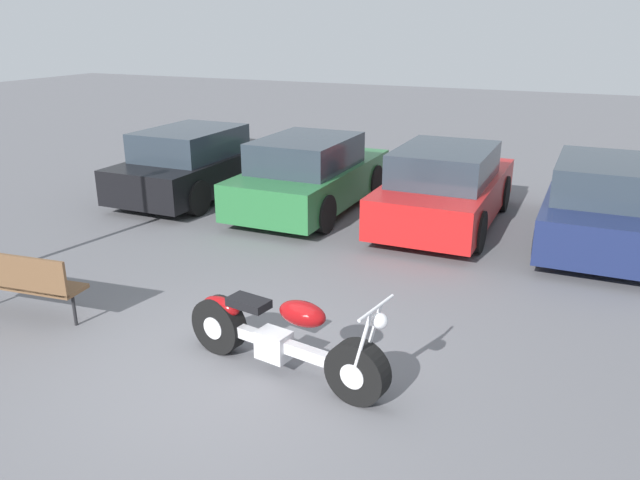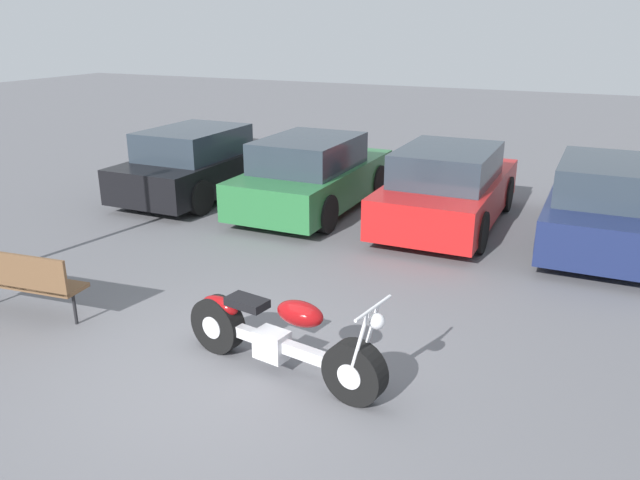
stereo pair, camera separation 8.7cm
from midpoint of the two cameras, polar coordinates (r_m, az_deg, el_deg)
ground_plane at (r=6.61m, az=-8.72°, el=-12.29°), size 60.00×60.00×0.00m
motorcycle at (r=6.43m, az=-3.42°, el=-8.93°), size 2.38×0.83×1.05m
parked_car_black at (r=13.19m, az=-10.74°, el=6.91°), size 1.82×4.07×1.42m
parked_car_green at (r=11.94m, az=-0.43°, el=5.95°), size 1.82×4.07×1.42m
parked_car_red at (r=11.22m, az=11.84°, el=4.66°), size 1.82×4.07×1.42m
parked_car_navy at (r=10.99m, az=25.01°, el=2.92°), size 1.82×4.07×1.42m
park_bench at (r=8.30m, az=-25.66°, el=-3.08°), size 1.65×0.57×0.89m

